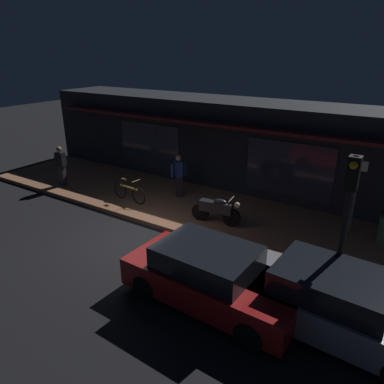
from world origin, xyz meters
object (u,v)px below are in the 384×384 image
(person_bystander, at_px, (179,175))
(sign_post, at_px, (356,190))
(person_photographer, at_px, (61,165))
(parked_car_far, at_px, (334,303))
(traffic_light_pole, at_px, (347,209))
(bicycle_parked, at_px, (129,192))
(parked_car_near, at_px, (211,276))
(motorcycle, at_px, (217,209))

(person_bystander, relative_size, sign_post, 0.70)
(person_photographer, height_order, parked_car_far, person_photographer)
(sign_post, distance_m, traffic_light_pole, 4.10)
(person_photographer, height_order, traffic_light_pole, traffic_light_pole)
(bicycle_parked, xyz_separation_m, person_photographer, (-3.56, -0.19, 0.52))
(person_bystander, bearing_deg, person_photographer, -161.98)
(parked_car_near, bearing_deg, bicycle_parked, 148.77)
(person_photographer, bearing_deg, parked_car_far, -12.54)
(parked_car_near, height_order, parked_car_far, same)
(bicycle_parked, relative_size, person_bystander, 0.99)
(person_bystander, bearing_deg, sign_post, 5.11)
(parked_car_near, relative_size, parked_car_far, 0.99)
(sign_post, bearing_deg, person_photographer, -169.06)
(motorcycle, relative_size, parked_car_far, 0.41)
(person_photographer, relative_size, parked_car_near, 0.40)
(traffic_light_pole, relative_size, parked_car_far, 0.86)
(bicycle_parked, xyz_separation_m, person_bystander, (1.33, 1.40, 0.52))
(person_photographer, relative_size, person_bystander, 1.00)
(person_photographer, xyz_separation_m, person_bystander, (4.89, 1.59, 0.00))
(motorcycle, height_order, parked_car_near, parked_car_near)
(person_photographer, distance_m, parked_car_near, 9.56)
(person_photographer, bearing_deg, sign_post, 10.94)
(motorcycle, relative_size, traffic_light_pole, 0.47)
(person_photographer, bearing_deg, motorcycle, 2.43)
(motorcycle, bearing_deg, person_bystander, 151.86)
(person_bystander, height_order, parked_car_near, person_bystander)
(bicycle_parked, bearing_deg, traffic_light_pole, -14.28)
(person_bystander, xyz_separation_m, sign_post, (6.21, 0.55, 0.48))
(motorcycle, distance_m, traffic_light_pole, 5.04)
(bicycle_parked, xyz_separation_m, parked_car_near, (5.47, -3.31, 0.20))
(person_photographer, bearing_deg, parked_car_near, -19.10)
(bicycle_parked, xyz_separation_m, parked_car_far, (8.07, -2.78, 0.20))
(parked_car_near, bearing_deg, traffic_light_pole, 28.10)
(bicycle_parked, distance_m, parked_car_far, 8.54)
(traffic_light_pole, xyz_separation_m, parked_car_far, (0.17, -0.76, -1.77))
(motorcycle, height_order, person_photographer, person_photographer)
(person_photographer, xyz_separation_m, parked_car_far, (11.63, -2.59, -0.32))
(motorcycle, xyz_separation_m, person_photographer, (-7.28, -0.31, 0.38))
(person_bystander, distance_m, traffic_light_pole, 7.55)
(sign_post, bearing_deg, traffic_light_pole, -84.66)
(parked_car_near, bearing_deg, motorcycle, 116.92)
(person_photographer, relative_size, sign_post, 0.70)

